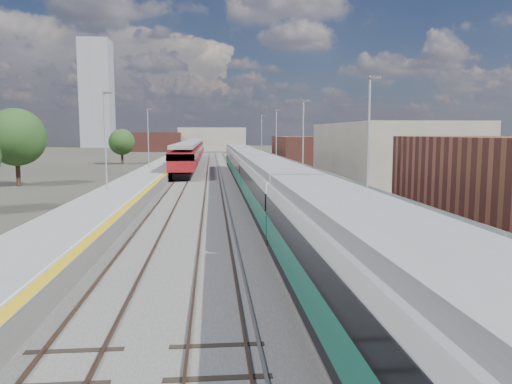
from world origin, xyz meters
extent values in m
plane|color=#47443A|center=(0.00, 50.00, 0.00)|extent=(320.00, 320.00, 0.00)
cube|color=#565451|center=(-2.25, 52.50, 0.03)|extent=(10.50, 155.00, 0.06)
cube|color=#4C3323|center=(0.78, 55.00, 0.11)|extent=(0.07, 160.00, 0.14)
cube|color=#4C3323|center=(2.22, 55.00, 0.11)|extent=(0.07, 160.00, 0.14)
cube|color=#4C3323|center=(-2.72, 55.00, 0.11)|extent=(0.07, 160.00, 0.14)
cube|color=#4C3323|center=(-1.28, 55.00, 0.11)|extent=(0.07, 160.00, 0.14)
cube|color=#4C3323|center=(-6.22, 55.00, 0.11)|extent=(0.07, 160.00, 0.14)
cube|color=#4C3323|center=(-4.78, 55.00, 0.11)|extent=(0.07, 160.00, 0.14)
cube|color=gray|center=(0.45, 55.00, 0.10)|extent=(0.08, 160.00, 0.10)
cube|color=gray|center=(-0.95, 55.00, 0.10)|extent=(0.08, 160.00, 0.10)
cube|color=slate|center=(5.25, 52.50, 0.50)|extent=(4.70, 155.00, 1.00)
cube|color=gray|center=(5.25, 52.50, 1.00)|extent=(4.70, 155.00, 0.03)
cube|color=gold|center=(3.15, 52.50, 1.02)|extent=(0.40, 155.00, 0.01)
cube|color=gray|center=(7.45, 52.50, 1.60)|extent=(0.06, 155.00, 1.20)
cylinder|color=#9EA0A3|center=(6.60, 22.00, 4.77)|extent=(0.12, 0.12, 7.50)
cube|color=#4C4C4F|center=(6.85, 22.00, 8.42)|extent=(0.70, 0.18, 0.14)
cylinder|color=#9EA0A3|center=(6.60, 42.00, 4.77)|extent=(0.12, 0.12, 7.50)
cube|color=#4C4C4F|center=(6.85, 42.00, 8.42)|extent=(0.70, 0.18, 0.14)
cylinder|color=#9EA0A3|center=(6.60, 62.00, 4.77)|extent=(0.12, 0.12, 7.50)
cube|color=#4C4C4F|center=(6.85, 62.00, 8.42)|extent=(0.70, 0.18, 0.14)
cylinder|color=#9EA0A3|center=(6.60, 82.00, 4.77)|extent=(0.12, 0.12, 7.50)
cube|color=#4C4C4F|center=(6.85, 82.00, 8.42)|extent=(0.70, 0.18, 0.14)
cube|color=slate|center=(-9.05, 52.50, 0.50)|extent=(4.30, 155.00, 1.00)
cube|color=gray|center=(-9.05, 52.50, 1.00)|extent=(4.30, 155.00, 0.03)
cube|color=gold|center=(-7.15, 52.50, 1.02)|extent=(0.45, 155.00, 0.01)
cube|color=silver|center=(-7.50, 52.50, 1.03)|extent=(0.08, 155.00, 0.01)
cylinder|color=#9EA0A3|center=(-10.20, 34.00, 4.77)|extent=(0.12, 0.12, 7.50)
cube|color=#4C4C4F|center=(-9.95, 34.00, 8.42)|extent=(0.70, 0.18, 0.14)
cylinder|color=#9EA0A3|center=(-10.20, 60.00, 4.77)|extent=(0.12, 0.12, 7.50)
cube|color=#4C4C4F|center=(-9.95, 60.00, 8.42)|extent=(0.70, 0.18, 0.14)
cube|color=gray|center=(16.00, 45.00, 3.20)|extent=(11.00, 22.00, 6.40)
cube|color=brown|center=(13.00, 78.00, 2.40)|extent=(8.00, 18.00, 4.80)
cube|color=gray|center=(-2.00, 150.00, 3.50)|extent=(20.00, 14.00, 7.00)
cube|color=brown|center=(-18.00, 145.00, 2.80)|extent=(14.00, 12.00, 5.60)
cube|color=gray|center=(-45.00, 190.00, 20.00)|extent=(11.00, 11.00, 40.00)
cube|color=black|center=(1.50, 5.38, 0.85)|extent=(2.63, 18.89, 0.45)
cube|color=#125C49|center=(1.50, 5.38, 1.63)|extent=(2.73, 18.89, 1.10)
cube|color=black|center=(1.50, 5.38, 2.50)|extent=(2.79, 18.89, 0.76)
cube|color=white|center=(1.50, 5.38, 3.10)|extent=(2.73, 18.89, 0.46)
cube|color=gray|center=(1.50, 5.38, 3.51)|extent=(2.42, 18.89, 0.39)
cube|color=black|center=(1.50, 24.77, 0.85)|extent=(2.63, 18.89, 0.45)
cube|color=#125C49|center=(1.50, 24.77, 1.63)|extent=(2.73, 18.89, 1.10)
cube|color=black|center=(1.50, 24.77, 2.50)|extent=(2.79, 18.89, 0.76)
cube|color=white|center=(1.50, 24.77, 3.10)|extent=(2.73, 18.89, 0.46)
cube|color=gray|center=(1.50, 24.77, 3.51)|extent=(2.42, 18.89, 0.39)
cube|color=black|center=(1.50, 44.16, 0.85)|extent=(2.63, 18.89, 0.45)
cube|color=#125C49|center=(1.50, 44.16, 1.63)|extent=(2.73, 18.89, 1.10)
cube|color=black|center=(1.50, 44.16, 2.50)|extent=(2.79, 18.89, 0.76)
cube|color=white|center=(1.50, 44.16, 3.10)|extent=(2.73, 18.89, 0.46)
cube|color=gray|center=(1.50, 44.16, 3.51)|extent=(2.42, 18.89, 0.39)
cube|color=black|center=(1.50, 63.54, 0.85)|extent=(2.63, 18.89, 0.45)
cube|color=#125C49|center=(1.50, 63.54, 1.63)|extent=(2.73, 18.89, 1.10)
cube|color=black|center=(1.50, 63.54, 2.50)|extent=(2.79, 18.89, 0.76)
cube|color=white|center=(1.50, 63.54, 3.10)|extent=(2.73, 18.89, 0.46)
cube|color=gray|center=(1.50, 63.54, 3.51)|extent=(2.42, 18.89, 0.39)
cube|color=black|center=(-5.50, 59.49, 0.51)|extent=(2.05, 17.41, 0.71)
cube|color=maroon|center=(-5.50, 59.49, 2.21)|extent=(3.02, 20.49, 2.16)
cube|color=black|center=(-5.50, 59.49, 2.75)|extent=(3.08, 20.49, 0.75)
cube|color=gray|center=(-5.50, 59.49, 3.83)|extent=(2.70, 20.49, 0.43)
cube|color=black|center=(-5.50, 80.47, 0.51)|extent=(2.05, 17.41, 0.71)
cube|color=maroon|center=(-5.50, 80.47, 2.21)|extent=(3.02, 20.49, 2.16)
cube|color=black|center=(-5.50, 80.47, 2.75)|extent=(3.08, 20.49, 0.75)
cube|color=gray|center=(-5.50, 80.47, 3.83)|extent=(2.70, 20.49, 0.43)
cube|color=black|center=(-5.50, 101.46, 0.51)|extent=(2.05, 17.41, 0.71)
cube|color=maroon|center=(-5.50, 101.46, 2.21)|extent=(3.02, 20.49, 2.16)
cube|color=black|center=(-5.50, 101.46, 2.75)|extent=(3.08, 20.49, 0.75)
cube|color=gray|center=(-5.50, 101.46, 3.83)|extent=(2.70, 20.49, 0.43)
cylinder|color=#382619|center=(-21.74, 47.30, 1.38)|extent=(0.44, 0.44, 2.76)
sphere|color=#254319|center=(-21.74, 47.30, 4.98)|extent=(5.82, 5.82, 5.82)
cylinder|color=#382619|center=(-17.67, 83.43, 1.07)|extent=(0.44, 0.44, 2.13)
sphere|color=#254319|center=(-17.67, 83.43, 3.85)|extent=(4.50, 4.50, 4.50)
cylinder|color=#382619|center=(23.54, 70.23, 0.95)|extent=(0.44, 0.44, 1.89)
sphere|color=#254319|center=(23.54, 70.23, 3.41)|extent=(3.99, 3.99, 3.99)
camera|label=1|loc=(-2.08, -5.17, 5.39)|focal=35.00mm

